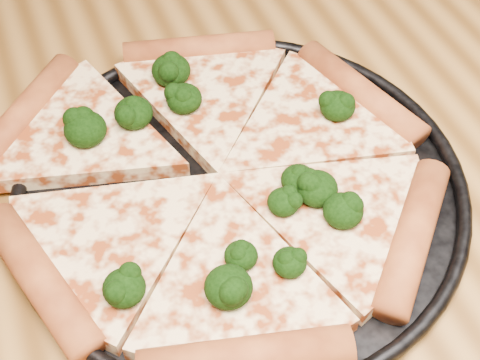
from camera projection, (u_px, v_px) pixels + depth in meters
name	position (u px, v px, depth m)	size (l,w,h in m)	color
dining_table	(361.00, 285.00, 0.59)	(1.20, 0.90, 0.75)	olive
pizza_pan	(240.00, 187.00, 0.53)	(0.35, 0.35, 0.02)	black
pizza	(213.00, 174.00, 0.53)	(0.36, 0.36, 0.03)	#FFDB9C
broccoli_florets	(218.00, 172.00, 0.52)	(0.24, 0.25, 0.03)	black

